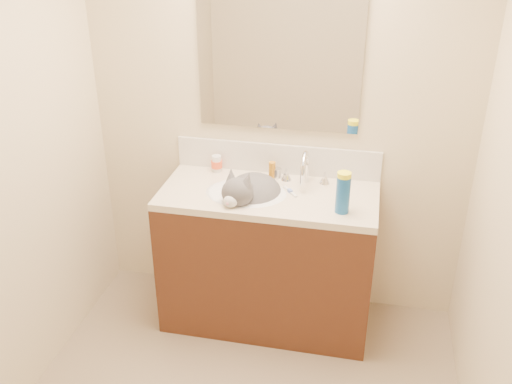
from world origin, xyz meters
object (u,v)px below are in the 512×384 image
at_px(basin, 246,204).
at_px(cat, 251,195).
at_px(spray_can, 343,195).
at_px(faucet, 305,171).
at_px(amber_bottle, 272,170).
at_px(vanity_cabinet, 268,261).
at_px(pill_bottle, 217,164).
at_px(silver_jar, 277,173).

xyz_separation_m(basin, cat, (0.02, 0.01, 0.05)).
distance_m(cat, spray_can, 0.53).
height_order(faucet, amber_bottle, faucet).
distance_m(vanity_cabinet, amber_bottle, 0.53).
distance_m(pill_bottle, spray_can, 0.84).
bearing_deg(vanity_cabinet, amber_bottle, 94.70).
bearing_deg(pill_bottle, vanity_cabinet, -30.61).
bearing_deg(pill_bottle, cat, -42.14).
relative_size(vanity_cabinet, faucet, 4.29).
bearing_deg(cat, amber_bottle, 87.08).
bearing_deg(pill_bottle, faucet, -7.65).
distance_m(silver_jar, spray_can, 0.53).
xyz_separation_m(faucet, amber_bottle, (-0.20, 0.05, -0.04)).
bearing_deg(cat, silver_jar, 81.75).
xyz_separation_m(pill_bottle, silver_jar, (0.37, -0.01, -0.02)).
bearing_deg(spray_can, vanity_cabinet, 161.17).
bearing_deg(silver_jar, faucet, -19.64).
bearing_deg(amber_bottle, spray_can, -37.49).
xyz_separation_m(basin, faucet, (0.30, 0.17, 0.16)).
bearing_deg(spray_can, cat, 167.04).
distance_m(basin, silver_jar, 0.28).
distance_m(pill_bottle, amber_bottle, 0.34).
height_order(basin, silver_jar, silver_jar).
relative_size(pill_bottle, silver_jar, 1.71).
distance_m(basin, pill_bottle, 0.35).
bearing_deg(cat, vanity_cabinet, 31.76).
height_order(vanity_cabinet, pill_bottle, pill_bottle).
height_order(faucet, cat, faucet).
height_order(silver_jar, spray_can, spray_can).
distance_m(pill_bottle, silver_jar, 0.37).
bearing_deg(cat, pill_bottle, 155.96).
bearing_deg(basin, silver_jar, 59.65).
relative_size(basin, amber_bottle, 4.57).
distance_m(faucet, silver_jar, 0.19).
relative_size(vanity_cabinet, silver_jar, 20.66).
xyz_separation_m(faucet, cat, (-0.28, -0.16, -0.10)).
height_order(basin, amber_bottle, amber_bottle).
height_order(cat, spray_can, spray_can).
height_order(basin, spray_can, spray_can).
height_order(faucet, spray_can, faucet).
xyz_separation_m(basin, silver_jar, (0.13, 0.23, 0.10)).
bearing_deg(silver_jar, basin, -120.35).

